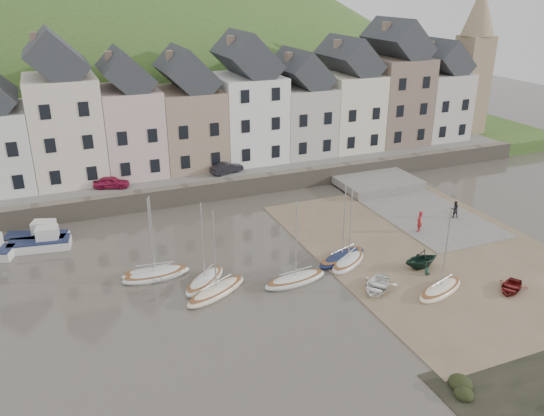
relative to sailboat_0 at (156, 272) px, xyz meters
name	(u,v)px	position (x,y,z in m)	size (l,w,h in m)	color
ground	(304,276)	(9.78, -4.15, -0.26)	(160.00, 160.00, 0.00)	#494339
quay_land	(190,150)	(9.78, 27.85, 0.49)	(90.00, 30.00, 1.50)	#375220
quay_street	(218,171)	(9.78, 16.35, 1.29)	(70.00, 7.00, 0.10)	slate
seawall	(229,188)	(9.78, 12.85, 0.64)	(70.00, 1.20, 1.80)	slate
beach	(430,249)	(20.78, -4.15, -0.23)	(18.00, 26.00, 0.06)	brown
slipway	(412,206)	(24.78, 3.85, -0.20)	(8.00, 18.00, 0.12)	slate
hillside	(128,214)	(4.78, 55.85, -18.25)	(134.40, 84.00, 84.00)	#375220
townhouse_terrace	(222,107)	(11.54, 19.85, 7.06)	(61.05, 8.00, 13.93)	white
church_spire	(474,56)	(44.33, 19.85, 10.79)	(4.00, 4.00, 18.00)	#997F60
sailboat_0	(156,272)	(0.00, 0.00, 0.00)	(4.99, 2.09, 6.32)	silver
sailboat_1	(154,275)	(-0.18, -0.40, 0.00)	(4.56, 1.51, 6.32)	silver
sailboat_2	(216,291)	(3.26, -4.13, 0.00)	(5.26, 3.69, 6.32)	beige
sailboat_3	(205,281)	(2.93, -2.48, 0.00)	(4.24, 4.15, 6.32)	silver
sailboat_4	(295,279)	(8.83, -4.73, 0.00)	(4.96, 2.06, 6.32)	silver
sailboat_5	(342,257)	(13.49, -3.04, 0.00)	(5.04, 3.07, 6.32)	#131C3D
sailboat_6	(348,261)	(13.57, -3.82, 0.00)	(4.33, 3.58, 6.32)	silver
sailboat_7	(440,289)	(17.33, -9.71, 0.00)	(4.72, 2.93, 6.32)	beige
motorboat_0	(41,242)	(-7.44, 7.76, 0.32)	(4.86, 2.43, 1.70)	silver
motorboat_2	(38,236)	(-7.66, 9.03, 0.32)	(5.19, 3.21, 1.70)	silver
rowboat_white	(377,286)	(13.50, -7.83, 0.13)	(2.26, 3.17, 0.66)	white
rowboat_green	(421,259)	(18.18, -6.38, 0.54)	(2.43, 2.82, 1.48)	black
rowboat_red	(511,287)	(21.84, -11.39, 0.07)	(1.88, 2.63, 0.55)	maroon
person_red	(419,221)	(21.87, -1.12, 0.77)	(0.66, 0.43, 1.81)	maroon
person_dark	(455,209)	(26.61, 0.16, 0.62)	(0.74, 0.58, 1.53)	black
car_left	(111,182)	(-0.94, 15.35, 1.89)	(1.31, 3.26, 1.11)	maroon
car_right	(227,168)	(10.41, 15.35, 1.90)	(1.18, 3.38, 1.12)	black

